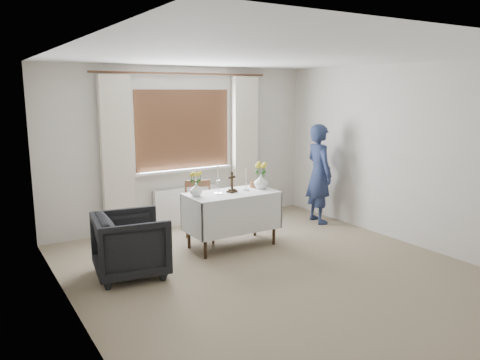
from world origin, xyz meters
The scene contains 12 objects.
ground centered at (0.00, 0.00, 0.00)m, with size 5.00×5.00×0.00m, color gray.
altar_table centered at (0.05, 1.07, 0.38)m, with size 1.24×0.64×0.76m, color white.
wooden_chair centered at (-0.22, 1.53, 0.43)m, with size 0.40×0.40×0.86m, color #57301E, non-canonical shape.
armchair centered at (-1.47, 0.81, 0.37)m, with size 0.79×0.81×0.74m, color black.
person centered at (1.88, 1.39, 0.80)m, with size 0.59×0.38×1.60m, color navy.
radiator centered at (0.00, 2.42, 0.30)m, with size 1.10×0.10×0.60m, color silver.
wooden_cross centered at (0.06, 1.09, 0.90)m, with size 0.13×0.09×0.28m, color black, non-canonical shape.
candlestick_left centered at (-0.14, 1.11, 0.95)m, with size 0.11×0.11×0.38m, color silver, non-canonical shape.
candlestick_right centered at (0.28, 1.08, 0.92)m, with size 0.09×0.09×0.31m, color silver, non-canonical shape.
flower_vase_left centered at (-0.46, 1.14, 0.85)m, with size 0.17×0.17×0.18m, color white.
flower_vase_right centered at (0.53, 1.08, 0.86)m, with size 0.20×0.20×0.20m, color white.
wicker_basket centered at (0.56, 1.21, 0.80)m, with size 0.21×0.21×0.08m, color brown.
Camera 1 is at (-3.11, -4.26, 2.13)m, focal length 35.00 mm.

